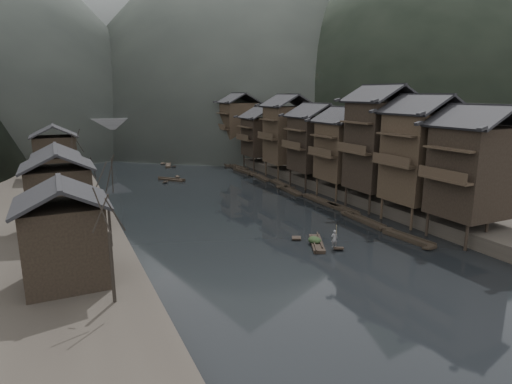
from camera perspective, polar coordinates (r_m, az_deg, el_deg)
water at (r=44.65m, az=3.64°, el=-6.27°), size 300.00×300.00×0.00m
right_bank at (r=95.79m, az=10.47°, el=4.50°), size 40.00×200.00×1.80m
stilt_houses at (r=67.55m, az=8.93°, el=7.93°), size 9.00×67.60×16.07m
left_houses at (r=57.65m, az=-24.97°, el=2.75°), size 8.10×53.20×8.73m
bare_trees at (r=48.61m, az=-20.79°, el=2.50°), size 3.94×42.22×7.87m
moored_sampans at (r=72.99m, az=1.68°, el=1.54°), size 3.05×72.55×0.47m
midriver_boats at (r=93.50m, az=-11.59°, el=3.81°), size 11.19×36.53×0.44m
stone_bridge at (r=111.15m, az=-14.70°, el=7.63°), size 40.00×6.00×9.00m
hills at (r=209.39m, az=-19.42°, el=22.49°), size 320.00×380.00×113.90m
hero_sampan at (r=43.22m, az=8.11°, el=-6.75°), size 3.28×5.25×0.44m
cargo_heap at (r=43.14m, az=7.85°, el=-5.94°), size 1.19×1.56×0.72m
boatman at (r=42.02m, az=10.41°, el=-5.82°), size 0.71×0.54×1.74m
bamboo_pole at (r=41.41m, az=10.78°, el=-2.57°), size 1.80×2.34×3.16m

